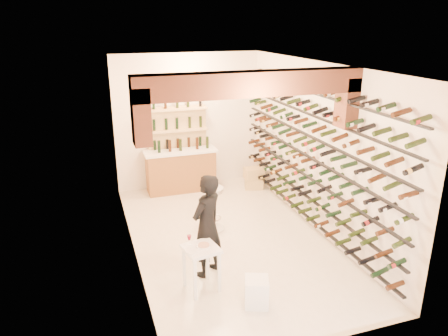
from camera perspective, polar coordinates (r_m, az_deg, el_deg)
name	(u,v)px	position (r m, az deg, el deg)	size (l,w,h in m)	color
ground	(229,238)	(8.20, 0.67, -9.28)	(6.00, 6.00, 0.00)	silver
room_shell	(235,124)	(7.16, 1.43, 5.81)	(3.52, 6.02, 3.21)	white
wine_rack	(306,152)	(8.20, 10.89, 2.10)	(0.32, 5.70, 2.56)	black
back_counter	(181,169)	(10.25, -5.76, -0.16)	(1.70, 0.62, 1.29)	#98602F
back_shelving	(178,141)	(10.29, -6.17, 3.60)	(1.40, 0.31, 2.73)	tan
tasting_table	(201,255)	(6.51, -3.08, -11.47)	(0.57, 0.57, 0.87)	white
white_stool	(257,292)	(6.40, 4.35, -16.10)	(0.34, 0.34, 0.42)	white
person	(207,226)	(6.77, -2.30, -7.68)	(0.62, 0.41, 1.69)	black
chrome_barstool	(212,206)	(8.29, -1.55, -5.03)	(0.45, 0.45, 0.88)	silver
crate_lower	(254,183)	(10.47, 3.98, -2.04)	(0.43, 0.30, 0.26)	tan
crate_upper	(254,173)	(10.38, 4.01, -0.69)	(0.46, 0.31, 0.27)	tan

